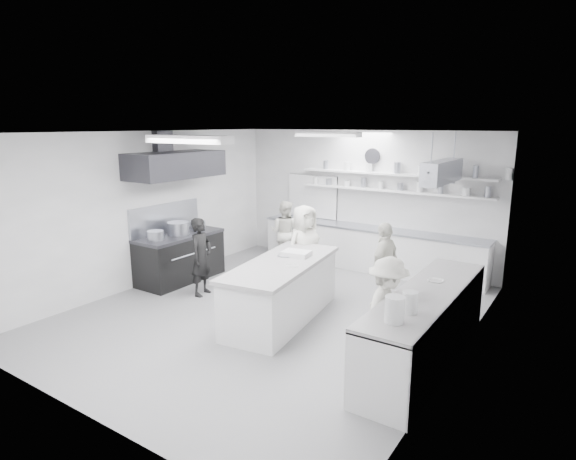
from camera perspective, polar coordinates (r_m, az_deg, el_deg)
The scene contains 27 objects.
floor at distance 8.18m, azimuth -1.82°, elevation -9.96°, with size 6.00×7.00×0.02m, color gray.
ceiling at distance 7.56m, azimuth -1.98°, elevation 11.69°, with size 6.00×7.00×0.02m, color white.
wall_back at distance 10.73m, azimuth 9.03°, elevation 3.71°, with size 6.00×0.04×3.00m, color silver.
wall_front at distance 5.38m, azimuth -24.19°, elevation -6.17°, with size 6.00×0.04×3.00m, color silver.
wall_left at distance 9.75m, azimuth -16.42°, elevation 2.47°, with size 0.04×7.00×3.00m, color silver.
wall_right at distance 6.51m, azimuth 20.16°, elevation -2.68°, with size 0.04×7.00×3.00m, color silver.
stove at distance 9.95m, azimuth -12.80°, elevation -3.34°, with size 0.80×1.80×0.90m, color black.
exhaust_hood at distance 9.61m, azimuth -13.35°, elevation 7.62°, with size 0.85×2.00×0.50m, color #2D2D32.
back_counter at distance 10.55m, azimuth 9.63°, elevation -2.24°, with size 5.00×0.60×0.92m, color silver.
shelf_lower at distance 10.30m, azimuth 12.32°, elevation 4.62°, with size 4.20×0.26×0.04m, color silver.
shelf_upper at distance 10.26m, azimuth 12.41°, elevation 6.55°, with size 4.20×0.26×0.04m, color silver.
pass_through_window at distance 11.31m, azimuth 2.98°, elevation 4.05°, with size 1.30×0.04×1.00m, color black.
wall_clock at distance 10.51m, azimuth 10.12°, elevation 8.70°, with size 0.32×0.32×0.05m, color silver.
right_counter at distance 6.75m, azimuth 16.14°, elevation -11.14°, with size 0.74×3.30×0.94m, color silver.
pot_rack at distance 8.92m, azimuth 18.01°, elevation 6.66°, with size 0.30×1.60×0.40m, color #9B9EA9.
light_fixture_front at distance 6.18m, azimuth -11.89°, elevation 10.59°, with size 1.30×0.25×0.10m, color silver.
light_fixture_rear at distance 9.08m, azimuth 4.76°, elevation 11.37°, with size 1.30×0.25×0.10m, color silver.
prep_island at distance 7.79m, azimuth -0.75°, elevation -7.44°, with size 0.93×2.49×0.92m, color silver.
stove_pot at distance 9.80m, azimuth -13.00°, elevation 0.07°, with size 0.43×0.43×0.30m, color #9B9EA9.
cook_stove at distance 8.94m, azimuth -10.34°, elevation -3.18°, with size 0.53×0.35×1.46m, color black.
cook_back at distance 10.80m, azimuth -0.40°, elevation -0.27°, with size 0.70×0.55×1.44m, color silver.
cook_island_left at distance 8.96m, azimuth 1.97°, elevation -2.26°, with size 0.81×0.53×1.66m, color silver.
cook_island_right at distance 8.34m, azimuth 11.48°, elevation -4.18°, with size 0.89×0.37×1.51m, color silver.
cook_right at distance 6.44m, azimuth 11.79°, elevation -9.53°, with size 0.95×0.54×1.46m, color silver.
bowl_island_a at distance 8.00m, azimuth -0.27°, elevation -3.18°, with size 0.28×0.28×0.07m, color #9B9EA9.
bowl_island_b at distance 7.42m, azimuth 0.47°, elevation -4.49°, with size 0.18×0.18×0.06m, color silver.
bowl_right at distance 7.02m, azimuth 17.23°, elevation -5.94°, with size 0.22×0.22×0.05m, color silver.
Camera 1 is at (4.39, -6.15, 3.13)m, focal length 29.67 mm.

